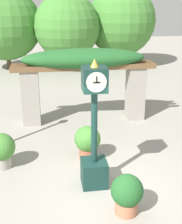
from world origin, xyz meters
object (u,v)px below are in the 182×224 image
Objects in this scene: pedestal_clock at (94,136)px; potted_plant_near_left at (127,193)px; potted_plant_near_right at (1,149)px; potted_plant_far_left at (88,141)px.

pedestal_clock reaches higher than potted_plant_near_left.
potted_plant_far_left reaches higher than potted_plant_near_right.
potted_plant_near_left is 2.47m from potted_plant_far_left.
potted_plant_far_left is (-0.47, 2.43, 0.06)m from potted_plant_near_left.
potted_plant_near_left is 0.93× the size of potted_plant_near_right.
potted_plant_near_right is 2.28m from potted_plant_far_left.
potted_plant_near_left is at bearing -78.96° from potted_plant_far_left.
pedestal_clock is 2.64m from potted_plant_near_right.
potted_plant_near_left is at bearing -66.78° from pedestal_clock.
potted_plant_near_right is 0.99× the size of potted_plant_far_left.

